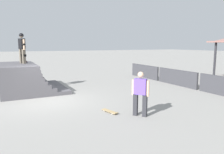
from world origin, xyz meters
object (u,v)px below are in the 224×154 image
skater_on_deck (22,46)px  skateboard_on_ground (110,111)px  skateboard_on_deck (25,62)px  bystander_walking (140,92)px

skater_on_deck → skateboard_on_ground: skater_on_deck is taller
skateboard_on_deck → bystander_walking: bystander_walking is taller
bystander_walking → skateboard_on_ground: bystander_walking is taller
skateboard_on_deck → bystander_walking: (7.60, 3.38, -0.73)m
skater_on_deck → skateboard_on_ground: bearing=4.5°
skateboard_on_deck → skateboard_on_ground: skateboard_on_deck is taller
skater_on_deck → skateboard_on_deck: bearing=147.5°
bystander_walking → skateboard_on_deck: bearing=-14.9°
skater_on_deck → skateboard_on_ground: (6.11, 2.67, -2.57)m
skateboard_on_ground → skateboard_on_deck: bearing=-173.7°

